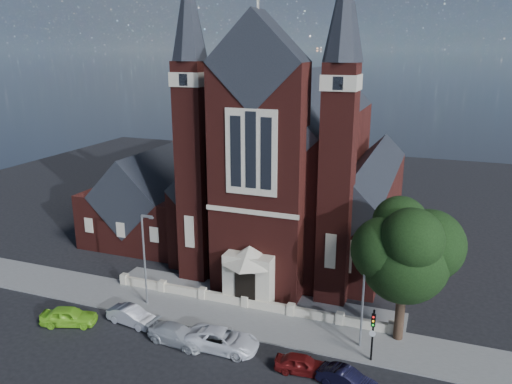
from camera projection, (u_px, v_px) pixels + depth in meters
ground at (277, 267)px, 49.72m from camera, size 120.00×120.00×0.00m
pavement_strip at (236, 319)px, 40.26m from camera, size 60.00×5.00×0.12m
forecourt_paving at (254, 297)px, 43.86m from camera, size 26.00×3.00×0.14m
forecourt_wall at (245, 307)px, 42.06m from camera, size 24.00×0.40×0.90m
church at (300, 170)px, 54.62m from camera, size 20.01×34.90×29.20m
parish_hall at (152, 204)px, 56.70m from camera, size 12.00×12.20×10.24m
street_tree at (406, 255)px, 35.20m from camera, size 6.40×6.60×10.70m
street_lamp_left at (145, 255)px, 41.21m from camera, size 1.16×0.22×8.09m
street_lamp_right at (365, 290)px, 35.15m from camera, size 1.16×0.22×8.09m
traffic_signal at (373, 329)px, 33.98m from camera, size 0.28×0.42×4.00m
car_lime_van at (69, 316)px, 39.21m from camera, size 4.67×3.06×1.48m
car_silver_a at (132, 316)px, 39.35m from camera, size 4.33×2.00×1.37m
car_silver_b at (178, 335)px, 36.74m from camera, size 4.90×2.45×1.37m
car_white_suv at (222, 340)px, 36.00m from camera, size 5.42×2.55×1.50m
car_dark_red at (302, 364)px, 33.41m from camera, size 3.84×1.82×1.27m
car_navy at (347, 379)px, 31.86m from camera, size 4.08×2.19×1.28m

